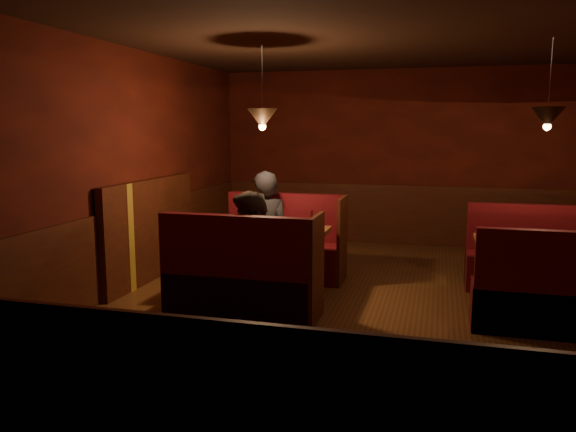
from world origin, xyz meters
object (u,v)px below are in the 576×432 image
(second_bench_far, at_px, (529,263))
(diner_a, at_px, (265,212))
(second_table, at_px, (538,260))
(second_bench_near, at_px, (553,301))
(main_bench_far, at_px, (285,251))
(main_table, at_px, (264,244))
(main_bench_near, at_px, (242,285))
(diner_b, at_px, (252,237))

(second_bench_far, relative_size, diner_a, 0.81)
(second_table, bearing_deg, second_bench_near, -87.80)
(main_bench_far, distance_m, diner_a, 0.60)
(second_table, bearing_deg, second_bench_far, 87.80)
(second_table, height_order, second_bench_near, second_bench_near)
(main_table, bearing_deg, second_table, 5.10)
(main_bench_near, bearing_deg, second_bench_near, 6.03)
(diner_a, height_order, diner_b, diner_a)
(main_bench_far, relative_size, main_bench_near, 1.00)
(main_bench_far, height_order, diner_a, diner_a)
(second_bench_near, height_order, diner_a, diner_a)
(diner_a, distance_m, diner_b, 1.35)
(second_table, distance_m, diner_a, 3.23)
(main_bench_far, xyz_separation_m, second_bench_near, (3.01, -1.34, -0.02))
(main_table, bearing_deg, second_bench_near, -9.56)
(main_bench_near, xyz_separation_m, second_bench_near, (3.01, 0.32, -0.02))
(main_bench_near, relative_size, diner_a, 0.91)
(second_table, distance_m, diner_b, 3.07)
(main_table, relative_size, second_table, 1.12)
(main_bench_far, distance_m, second_bench_near, 3.29)
(main_table, bearing_deg, diner_a, 107.00)
(main_bench_far, xyz_separation_m, second_bench_far, (3.01, 0.22, -0.02))
(main_bench_far, xyz_separation_m, diner_a, (-0.21, -0.18, 0.53))
(main_bench_far, bearing_deg, diner_b, -87.45)
(main_table, distance_m, main_bench_near, 0.87)
(second_bench_near, relative_size, diner_b, 0.87)
(second_table, bearing_deg, main_bench_near, -159.83)
(diner_b, bearing_deg, second_bench_near, 26.64)
(second_bench_far, relative_size, second_bench_near, 1.00)
(main_bench_far, bearing_deg, second_table, -10.67)
(second_bench_far, xyz_separation_m, diner_b, (-2.94, -1.72, 0.50))
(diner_a, xyz_separation_m, diner_b, (0.28, -1.32, -0.06))
(main_bench_far, height_order, diner_b, diner_b)
(main_table, bearing_deg, second_bench_far, 19.04)
(main_bench_near, distance_m, diner_b, 0.50)
(main_table, height_order, second_bench_far, second_bench_far)
(second_bench_far, height_order, second_bench_near, same)
(main_bench_near, height_order, second_table, main_bench_near)
(main_bench_far, distance_m, second_table, 3.04)
(second_bench_near, xyz_separation_m, diner_a, (-3.22, 1.15, 0.55))
(main_bench_far, relative_size, second_table, 1.23)
(second_bench_far, distance_m, second_bench_near, 1.55)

